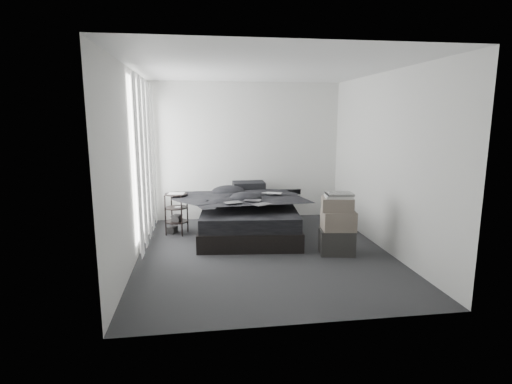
{
  "coord_description": "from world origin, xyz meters",
  "views": [
    {
      "loc": [
        -0.91,
        -5.52,
        1.96
      ],
      "look_at": [
        0.0,
        0.8,
        0.75
      ],
      "focal_mm": 28.0,
      "sensor_mm": 36.0,
      "label": 1
    }
  ],
  "objects": [
    {
      "name": "pillow_lower",
      "position": [
        -0.07,
        1.75,
        0.57
      ],
      "size": [
        0.66,
        0.48,
        0.14
      ],
      "primitive_type": "cube",
      "rotation": [
        0.0,
        0.0,
        -0.1
      ],
      "color": "black",
      "rests_on": "mattress"
    },
    {
      "name": "wall_back",
      "position": [
        0.0,
        2.1,
        1.3
      ],
      "size": [
        3.6,
        0.01,
        2.6
      ],
      "primitive_type": "cube",
      "color": "silver",
      "rests_on": "ground"
    },
    {
      "name": "box_lower",
      "position": [
        1.04,
        -0.2,
        0.18
      ],
      "size": [
        0.55,
        0.47,
        0.36
      ],
      "primitive_type": "cube",
      "rotation": [
        0.0,
        0.0,
        -0.19
      ],
      "color": "#242424",
      "rests_on": "floor"
    },
    {
      "name": "side_stand",
      "position": [
        -1.31,
        1.15,
        0.34
      ],
      "size": [
        0.47,
        0.47,
        0.68
      ],
      "primitive_type": "cylinder",
      "rotation": [
        0.0,
        0.0,
        -0.32
      ],
      "color": "black",
      "rests_on": "floor"
    },
    {
      "name": "art_book_white",
      "position": [
        1.04,
        -0.2,
        0.85
      ],
      "size": [
        0.42,
        0.36,
        0.04
      ],
      "primitive_type": "cube",
      "rotation": [
        0.0,
        0.0,
        -0.19
      ],
      "color": "silver",
      "rests_on": "box_upper"
    },
    {
      "name": "floor",
      "position": [
        0.0,
        0.0,
        0.0
      ],
      "size": [
        3.6,
        4.2,
        0.01
      ],
      "primitive_type": "cube",
      "color": "#2B2B2E",
      "rests_on": "ground"
    },
    {
      "name": "wall_left",
      "position": [
        -1.8,
        0.0,
        1.3
      ],
      "size": [
        0.01,
        4.2,
        2.6
      ],
      "primitive_type": "cube",
      "color": "silver",
      "rests_on": "ground"
    },
    {
      "name": "duvet",
      "position": [
        -0.11,
        0.9,
        0.62
      ],
      "size": [
        1.69,
        1.9,
        0.24
      ],
      "primitive_type": "imported",
      "rotation": [
        0.0,
        0.0,
        -0.1
      ],
      "color": "black",
      "rests_on": "mattress"
    },
    {
      "name": "pillow_upper",
      "position": [
        -0.0,
        1.72,
        0.71
      ],
      "size": [
        0.58,
        0.4,
        0.13
      ],
      "primitive_type": "cube",
      "rotation": [
        0.0,
        0.0,
        0.0
      ],
      "color": "black",
      "rests_on": "pillow_lower"
    },
    {
      "name": "box_upper",
      "position": [
        1.03,
        -0.2,
        0.73
      ],
      "size": [
        0.51,
        0.44,
        0.19
      ],
      "primitive_type": "cube",
      "rotation": [
        0.0,
        0.0,
        -0.24
      ],
      "color": "#6D6156",
      "rests_on": "box_mid"
    },
    {
      "name": "art_book_snake",
      "position": [
        1.05,
        -0.21,
        0.88
      ],
      "size": [
        0.38,
        0.32,
        0.03
      ],
      "primitive_type": "cube",
      "rotation": [
        0.0,
        0.0,
        -0.08
      ],
      "color": "silver",
      "rests_on": "art_book_white"
    },
    {
      "name": "window_left",
      "position": [
        -1.78,
        0.9,
        1.35
      ],
      "size": [
        0.02,
        2.0,
        2.3
      ],
      "primitive_type": "cube",
      "color": "white",
      "rests_on": "wall_left"
    },
    {
      "name": "ceiling",
      "position": [
        0.0,
        0.0,
        2.6
      ],
      "size": [
        3.6,
        4.2,
        0.01
      ],
      "primitive_type": "cube",
      "color": "white",
      "rests_on": "ground"
    },
    {
      "name": "floor_books",
      "position": [
        -1.39,
        1.2,
        0.06
      ],
      "size": [
        0.19,
        0.21,
        0.12
      ],
      "primitive_type": "cube",
      "rotation": [
        0.0,
        0.0,
        -0.42
      ],
      "color": "black",
      "rests_on": "floor"
    },
    {
      "name": "wall_front",
      "position": [
        0.0,
        -2.1,
        1.3
      ],
      "size": [
        3.6,
        0.01,
        2.6
      ],
      "primitive_type": "cube",
      "color": "silver",
      "rests_on": "ground"
    },
    {
      "name": "bed",
      "position": [
        -0.1,
        0.95,
        0.14
      ],
      "size": [
        1.76,
        2.21,
        0.28
      ],
      "primitive_type": "cube",
      "rotation": [
        0.0,
        0.0,
        -0.1
      ],
      "color": "black",
      "rests_on": "floor"
    },
    {
      "name": "box_mid",
      "position": [
        1.05,
        -0.21,
        0.5
      ],
      "size": [
        0.5,
        0.41,
        0.28
      ],
      "primitive_type": "cube",
      "rotation": [
        0.0,
        0.0,
        -0.12
      ],
      "color": "#6D6156",
      "rests_on": "box_lower"
    },
    {
      "name": "comic_b",
      "position": [
        -0.09,
        0.54,
        0.75
      ],
      "size": [
        0.3,
        0.24,
        0.01
      ],
      "primitive_type": "cube",
      "rotation": [
        0.0,
        0.0,
        -0.31
      ],
      "color": "black",
      "rests_on": "duvet"
    },
    {
      "name": "mattress",
      "position": [
        -0.1,
        0.95,
        0.39
      ],
      "size": [
        1.69,
        2.14,
        0.22
      ],
      "primitive_type": "cube",
      "rotation": [
        0.0,
        0.0,
        -0.1
      ],
      "color": "black",
      "rests_on": "bed"
    },
    {
      "name": "laptop",
      "position": [
        0.28,
        0.96,
        0.75
      ],
      "size": [
        0.39,
        0.33,
        0.03
      ],
      "primitive_type": "imported",
      "rotation": [
        0.0,
        0.0,
        -0.41
      ],
      "color": "silver",
      "rests_on": "duvet"
    },
    {
      "name": "curtain_left",
      "position": [
        -1.73,
        0.9,
        1.28
      ],
      "size": [
        0.06,
        2.12,
        2.48
      ],
      "primitive_type": "cube",
      "color": "white",
      "rests_on": "wall_left"
    },
    {
      "name": "papers",
      "position": [
        -1.3,
        1.14,
        0.69
      ],
      "size": [
        0.29,
        0.23,
        0.01
      ],
      "primitive_type": "cube",
      "rotation": [
        0.0,
        0.0,
        -0.14
      ],
      "color": "white",
      "rests_on": "side_stand"
    },
    {
      "name": "comic_a",
      "position": [
        -0.41,
        0.43,
        0.74
      ],
      "size": [
        0.3,
        0.24,
        0.01
      ],
      "primitive_type": "cube",
      "rotation": [
        0.0,
        0.0,
        0.28
      ],
      "color": "black",
      "rests_on": "duvet"
    },
    {
      "name": "comic_c",
      "position": [
        0.01,
        0.23,
        0.76
      ],
      "size": [
        0.31,
        0.28,
        0.01
      ],
      "primitive_type": "cube",
      "rotation": [
        0.0,
        0.0,
        0.51
      ],
      "color": "black",
      "rests_on": "duvet"
    },
    {
      "name": "wall_right",
      "position": [
        1.8,
        0.0,
        1.3
      ],
      "size": [
        0.01,
        4.2,
        2.6
      ],
      "primitive_type": "cube",
      "color": "silver",
      "rests_on": "ground"
    }
  ]
}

